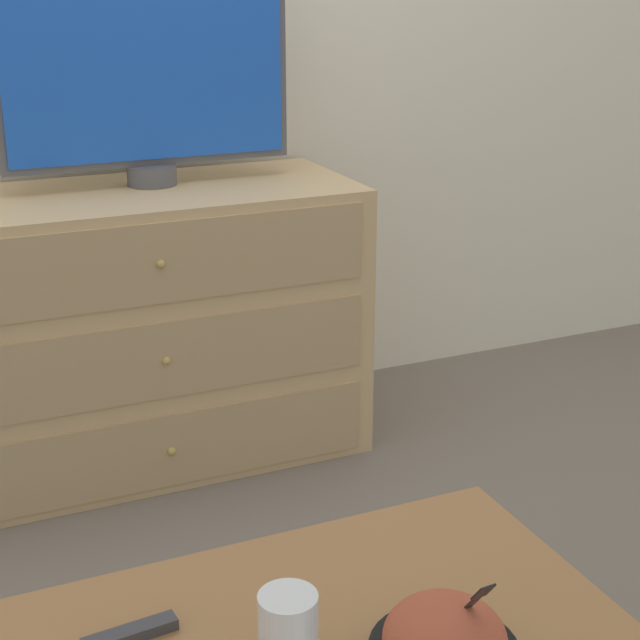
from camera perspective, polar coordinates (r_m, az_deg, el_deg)
ground_plane at (r=3.39m, az=-9.97°, el=-5.17°), size 12.00×12.00×0.00m
wall_back at (r=3.10m, az=-11.57°, el=17.36°), size 12.00×0.05×2.60m
dresser at (r=2.94m, az=-10.36°, el=-0.47°), size 1.27×0.57×0.82m
tv at (r=2.85m, az=-10.08°, el=14.26°), size 0.83×0.14×0.63m
drink_cup at (r=1.43m, az=-1.86°, el=-17.91°), size 0.08×0.08×0.12m
remote_control at (r=1.53m, az=-10.98°, el=-17.49°), size 0.14×0.04×0.02m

